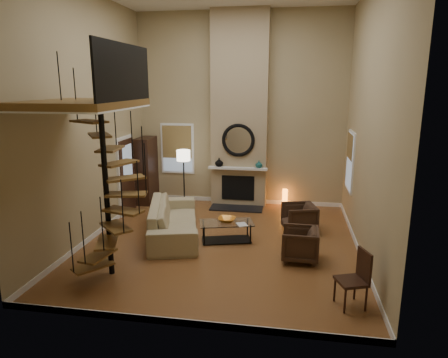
% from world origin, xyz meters
% --- Properties ---
extents(ground, '(6.00, 6.50, 0.01)m').
position_xyz_m(ground, '(0.00, 0.00, -0.01)').
color(ground, '#996031').
rests_on(ground, ground).
extents(back_wall, '(6.00, 0.02, 5.50)m').
position_xyz_m(back_wall, '(0.00, 3.25, 2.75)').
color(back_wall, tan).
rests_on(back_wall, ground).
extents(front_wall, '(6.00, 0.02, 5.50)m').
position_xyz_m(front_wall, '(0.00, -3.25, 2.75)').
color(front_wall, tan).
rests_on(front_wall, ground).
extents(left_wall, '(0.02, 6.50, 5.50)m').
position_xyz_m(left_wall, '(-3.00, 0.00, 2.75)').
color(left_wall, tan).
rests_on(left_wall, ground).
extents(right_wall, '(0.02, 6.50, 5.50)m').
position_xyz_m(right_wall, '(3.00, 0.00, 2.75)').
color(right_wall, tan).
rests_on(right_wall, ground).
extents(baseboard_back, '(6.00, 0.02, 0.12)m').
position_xyz_m(baseboard_back, '(0.00, 3.24, 0.06)').
color(baseboard_back, white).
rests_on(baseboard_back, ground).
extents(baseboard_front, '(6.00, 0.02, 0.12)m').
position_xyz_m(baseboard_front, '(0.00, -3.24, 0.06)').
color(baseboard_front, white).
rests_on(baseboard_front, ground).
extents(baseboard_left, '(0.02, 6.50, 0.12)m').
position_xyz_m(baseboard_left, '(-2.99, 0.00, 0.06)').
color(baseboard_left, white).
rests_on(baseboard_left, ground).
extents(baseboard_right, '(0.02, 6.50, 0.12)m').
position_xyz_m(baseboard_right, '(2.99, 0.00, 0.06)').
color(baseboard_right, white).
rests_on(baseboard_right, ground).
extents(chimney_breast, '(1.60, 0.38, 5.50)m').
position_xyz_m(chimney_breast, '(0.00, 3.06, 2.75)').
color(chimney_breast, tan).
rests_on(chimney_breast, ground).
extents(hearth, '(1.50, 0.60, 0.04)m').
position_xyz_m(hearth, '(0.00, 2.57, 0.02)').
color(hearth, black).
rests_on(hearth, ground).
extents(firebox, '(0.95, 0.02, 0.72)m').
position_xyz_m(firebox, '(0.00, 2.86, 0.55)').
color(firebox, black).
rests_on(firebox, chimney_breast).
extents(mantel, '(1.70, 0.18, 0.06)m').
position_xyz_m(mantel, '(0.00, 2.78, 1.15)').
color(mantel, white).
rests_on(mantel, chimney_breast).
extents(mirror_frame, '(0.94, 0.10, 0.94)m').
position_xyz_m(mirror_frame, '(0.00, 2.84, 1.95)').
color(mirror_frame, black).
rests_on(mirror_frame, chimney_breast).
extents(mirror_disc, '(0.80, 0.01, 0.80)m').
position_xyz_m(mirror_disc, '(0.00, 2.85, 1.95)').
color(mirror_disc, white).
rests_on(mirror_disc, chimney_breast).
extents(vase_left, '(0.24, 0.24, 0.25)m').
position_xyz_m(vase_left, '(-0.55, 2.82, 1.30)').
color(vase_left, black).
rests_on(vase_left, mantel).
extents(vase_right, '(0.20, 0.20, 0.21)m').
position_xyz_m(vase_right, '(0.60, 2.82, 1.28)').
color(vase_right, '#175352').
rests_on(vase_right, mantel).
extents(window_back, '(1.02, 0.06, 1.52)m').
position_xyz_m(window_back, '(-1.90, 3.22, 1.62)').
color(window_back, white).
rests_on(window_back, back_wall).
extents(window_right, '(0.06, 1.02, 1.52)m').
position_xyz_m(window_right, '(2.97, 2.00, 1.63)').
color(window_right, white).
rests_on(window_right, right_wall).
extents(entry_door, '(0.10, 1.05, 2.16)m').
position_xyz_m(entry_door, '(-2.95, 1.80, 1.05)').
color(entry_door, white).
rests_on(entry_door, ground).
extents(loft, '(1.70, 2.20, 1.09)m').
position_xyz_m(loft, '(-2.04, -1.80, 3.24)').
color(loft, brown).
rests_on(loft, left_wall).
extents(spiral_stair, '(1.47, 1.47, 4.06)m').
position_xyz_m(spiral_stair, '(-1.78, -1.79, 1.78)').
color(spiral_stair, black).
rests_on(spiral_stair, ground).
extents(hutch, '(0.43, 0.91, 2.04)m').
position_xyz_m(hutch, '(-2.75, 2.82, 0.95)').
color(hutch, '#311A10').
rests_on(hutch, ground).
extents(sofa, '(1.75, 2.92, 0.80)m').
position_xyz_m(sofa, '(-1.21, 0.31, 0.40)').
color(sofa, tan).
rests_on(sofa, ground).
extents(armchair_near, '(0.93, 0.91, 0.69)m').
position_xyz_m(armchair_near, '(1.81, 1.03, 0.35)').
color(armchair_near, '#3B271B').
rests_on(armchair_near, ground).
extents(armchair_far, '(0.75, 0.73, 0.67)m').
position_xyz_m(armchair_far, '(1.80, -0.63, 0.35)').
color(armchair_far, '#3B271B').
rests_on(armchair_far, ground).
extents(coffee_table, '(1.33, 0.90, 0.45)m').
position_xyz_m(coffee_table, '(0.10, 0.15, 0.28)').
color(coffee_table, silver).
rests_on(coffee_table, ground).
extents(bowl, '(0.40, 0.40, 0.10)m').
position_xyz_m(bowl, '(0.10, 0.20, 0.50)').
color(bowl, orange).
rests_on(bowl, coffee_table).
extents(book, '(0.31, 0.34, 0.03)m').
position_xyz_m(book, '(0.45, 0.00, 0.46)').
color(book, gray).
rests_on(book, coffee_table).
extents(floor_lamp, '(0.38, 0.38, 1.70)m').
position_xyz_m(floor_lamp, '(-1.49, 2.40, 1.41)').
color(floor_lamp, black).
rests_on(floor_lamp, ground).
extents(accent_lamp, '(0.15, 0.15, 0.54)m').
position_xyz_m(accent_lamp, '(1.36, 3.05, 0.25)').
color(accent_lamp, orange).
rests_on(accent_lamp, ground).
extents(side_chair, '(0.56, 0.55, 0.95)m').
position_xyz_m(side_chair, '(2.59, -2.22, 0.53)').
color(side_chair, '#311A10').
rests_on(side_chair, ground).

